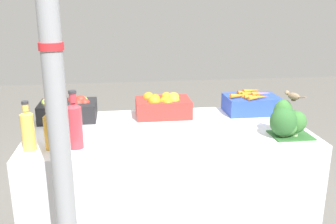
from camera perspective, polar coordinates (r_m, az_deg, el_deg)
The scene contains 10 objects.
market_table at distance 2.41m, azimuth 0.00°, elevation -11.20°, with size 1.65×0.81×0.78m, color silver.
support_pole at distance 1.53m, azimuth -17.02°, elevation 5.38°, with size 0.10×0.10×2.47m.
apple_crate at distance 2.48m, azimuth -15.00°, elevation 0.45°, with size 0.35×0.25×0.15m.
orange_crate at distance 2.47m, azimuth -0.62°, elevation 1.03°, with size 0.35×0.25×0.16m.
carrot_crate at distance 2.61m, azimuth 12.58°, elevation 1.30°, with size 0.35×0.26×0.15m.
broccoli_pile at distance 2.19m, azimuth 17.67°, elevation -1.35°, with size 0.25×0.19×0.20m.
juice_bottle_golden at distance 2.02m, azimuth -20.57°, elevation -2.50°, with size 0.07×0.07×0.26m.
juice_bottle_amber at distance 2.00m, azimuth -17.56°, elevation -2.49°, with size 0.06×0.06×0.27m.
juice_bottle_ruby at distance 1.98m, azimuth -14.04°, elevation -1.78°, with size 0.08×0.08×0.31m.
sparrow_bird at distance 2.18m, azimuth 18.51°, elevation 2.36°, with size 0.08×0.12×0.05m.
Camera 1 is at (-0.28, -2.11, 1.52)m, focal length 40.00 mm.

